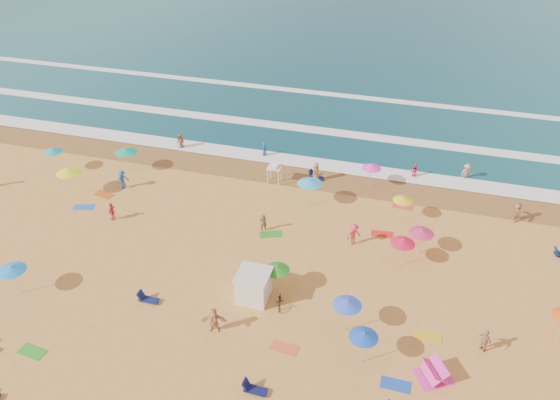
# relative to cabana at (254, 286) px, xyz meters

# --- Properties ---
(ground) EXTENTS (220.00, 220.00, 0.00)m
(ground) POSITION_rel_cabana_xyz_m (-2.66, 3.79, -1.00)
(ground) COLOR gold
(ground) RESTS_ON ground
(wet_sand) EXTENTS (220.00, 220.00, 0.00)m
(wet_sand) POSITION_rel_cabana_xyz_m (-2.66, 16.29, -0.99)
(wet_sand) COLOR olive
(wet_sand) RESTS_ON ground
(surf_foam) EXTENTS (200.00, 18.70, 0.05)m
(surf_foam) POSITION_rel_cabana_xyz_m (-2.66, 25.11, -0.90)
(surf_foam) COLOR white
(surf_foam) RESTS_ON ground
(cabana) EXTENTS (2.00, 2.00, 2.00)m
(cabana) POSITION_rel_cabana_xyz_m (0.00, 0.00, 0.00)
(cabana) COLOR silver
(cabana) RESTS_ON ground
(cabana_roof) EXTENTS (2.20, 2.20, 0.12)m
(cabana_roof) POSITION_rel_cabana_xyz_m (0.00, -0.00, 1.06)
(cabana_roof) COLOR silver
(cabana_roof) RESTS_ON cabana
(bicycle) EXTENTS (0.89, 1.66, 0.83)m
(bicycle) POSITION_rel_cabana_xyz_m (1.90, -0.30, -0.59)
(bicycle) COLOR black
(bicycle) RESTS_ON ground
(lifeguard_stand) EXTENTS (1.20, 1.20, 2.10)m
(lifeguard_stand) POSITION_rel_cabana_xyz_m (-2.83, 14.68, 0.05)
(lifeguard_stand) COLOR white
(lifeguard_stand) RESTS_ON ground
(beach_umbrellas) EXTENTS (58.83, 28.26, 0.76)m
(beach_umbrellas) POSITION_rel_cabana_xyz_m (-2.45, 4.51, 1.16)
(beach_umbrellas) COLOR #FF3E1A
(beach_umbrellas) RESTS_ON ground
(loungers) EXTENTS (45.65, 28.83, 0.34)m
(loungers) POSITION_rel_cabana_xyz_m (3.97, -1.15, -0.83)
(loungers) COLOR #0D1444
(loungers) RESTS_ON ground
(towels) EXTENTS (39.38, 22.94, 0.03)m
(towels) POSITION_rel_cabana_xyz_m (-3.15, 2.51, -0.98)
(towels) COLOR red
(towels) RESTS_ON ground
(popup_tents) EXTENTS (15.20, 12.99, 1.20)m
(popup_tents) POSITION_rel_cabana_xyz_m (18.30, 1.89, -0.40)
(popup_tents) COLOR #F135A8
(popup_tents) RESTS_ON ground
(beachgoers) EXTENTS (50.15, 26.02, 2.09)m
(beachgoers) POSITION_rel_cabana_xyz_m (-1.61, 9.32, -0.20)
(beachgoers) COLOR brown
(beachgoers) RESTS_ON ground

